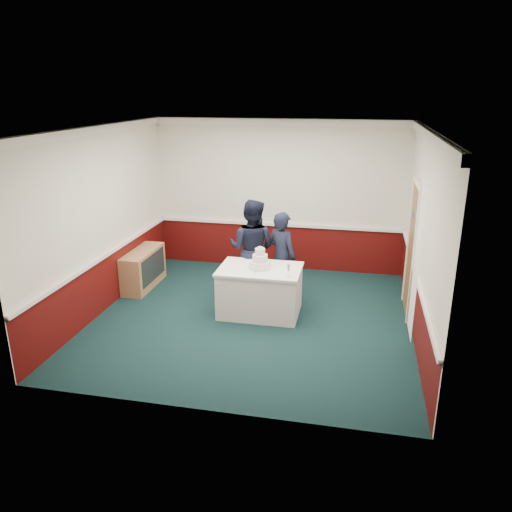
% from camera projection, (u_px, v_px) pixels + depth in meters
% --- Properties ---
extents(ground, '(5.00, 5.00, 0.00)m').
position_uv_depth(ground, '(252.00, 318.00, 8.09)').
color(ground, '#11292B').
rests_on(ground, ground).
extents(room_shell, '(5.00, 5.00, 3.00)m').
position_uv_depth(room_shell, '(265.00, 191.00, 8.01)').
color(room_shell, silver).
rests_on(room_shell, ground).
extents(sideboard, '(0.41, 1.20, 0.70)m').
position_uv_depth(sideboard, '(143.00, 269.00, 9.28)').
color(sideboard, '#AC7B53').
rests_on(sideboard, ground).
extents(cake_table, '(1.32, 0.92, 0.79)m').
position_uv_depth(cake_table, '(260.00, 290.00, 8.15)').
color(cake_table, white).
rests_on(cake_table, ground).
extents(wedding_cake, '(0.35, 0.35, 0.36)m').
position_uv_depth(wedding_cake, '(260.00, 262.00, 7.99)').
color(wedding_cake, white).
rests_on(wedding_cake, cake_table).
extents(cake_knife, '(0.05, 0.22, 0.00)m').
position_uv_depth(cake_knife, '(256.00, 272.00, 7.84)').
color(cake_knife, silver).
rests_on(cake_knife, cake_table).
extents(champagne_flute, '(0.05, 0.05, 0.21)m').
position_uv_depth(champagne_flute, '(288.00, 268.00, 7.62)').
color(champagne_flute, silver).
rests_on(champagne_flute, cake_table).
extents(person_man, '(0.94, 0.78, 1.75)m').
position_uv_depth(person_man, '(252.00, 249.00, 8.72)').
color(person_man, black).
rests_on(person_man, ground).
extents(person_woman, '(0.69, 0.62, 1.58)m').
position_uv_depth(person_woman, '(282.00, 257.00, 8.57)').
color(person_woman, black).
rests_on(person_woman, ground).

